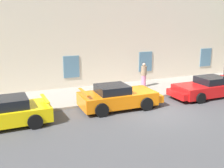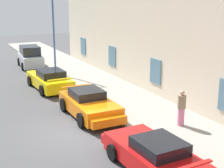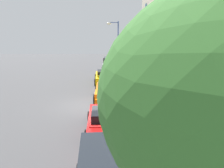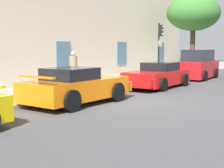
% 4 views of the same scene
% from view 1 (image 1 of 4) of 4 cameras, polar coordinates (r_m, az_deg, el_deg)
% --- Properties ---
extents(ground_plane, '(80.00, 80.00, 0.00)m').
position_cam_1_polar(ground_plane, '(14.78, 9.12, -5.86)').
color(ground_plane, '#444447').
extents(sidewalk, '(60.00, 4.08, 0.14)m').
position_cam_1_polar(sidewalk, '(18.38, 2.07, -1.51)').
color(sidewalk, gray).
rests_on(sidewalk, ground).
extents(sportscar_yellow_flank, '(4.54, 2.15, 1.34)m').
position_cam_1_polar(sportscar_yellow_flank, '(15.12, 1.67, -2.77)').
color(sportscar_yellow_flank, orange).
rests_on(sportscar_yellow_flank, ground).
extents(sportscar_white_middle, '(4.60, 2.16, 1.27)m').
position_cam_1_polar(sportscar_white_middle, '(18.13, 18.79, -0.85)').
color(sportscar_white_middle, red).
rests_on(sportscar_white_middle, ground).
extents(pedestrian_admiring, '(0.52, 0.52, 1.69)m').
position_cam_1_polar(pedestrian_admiring, '(19.22, 6.64, 1.93)').
color(pedestrian_admiring, pink).
rests_on(pedestrian_admiring, sidewalk).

